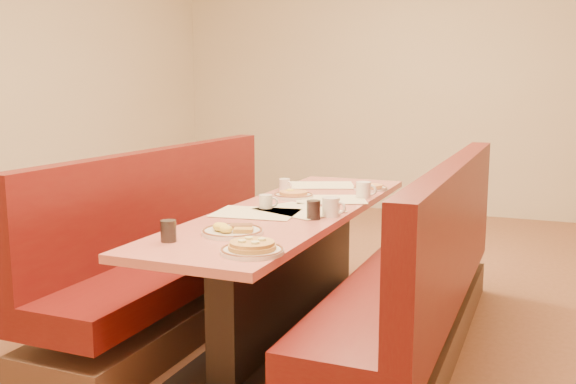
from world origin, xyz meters
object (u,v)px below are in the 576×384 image
at_px(coffee_mug_c, 364,190).
at_px(eggs_plate, 232,231).
at_px(booth_left, 183,261).
at_px(coffee_mug_d, 285,184).
at_px(soda_tumbler_mid, 314,210).
at_px(coffee_mug_a, 332,207).
at_px(soda_tumbler_near, 168,231).
at_px(diner_table, 292,272).
at_px(pancake_plate, 252,248).
at_px(coffee_mug_b, 266,202).
at_px(booth_right, 419,289).

bearing_deg(coffee_mug_c, eggs_plate, -109.57).
relative_size(booth_left, coffee_mug_d, 25.20).
relative_size(eggs_plate, soda_tumbler_mid, 2.90).
bearing_deg(coffee_mug_a, coffee_mug_d, 133.63).
xyz_separation_m(coffee_mug_d, soda_tumbler_near, (0.07, -1.50, 0.01)).
distance_m(diner_table, coffee_mug_d, 0.74).
xyz_separation_m(pancake_plate, coffee_mug_a, (0.06, 0.85, 0.03)).
bearing_deg(pancake_plate, coffee_mug_b, 110.90).
relative_size(coffee_mug_a, soda_tumbler_mid, 1.34).
height_order(coffee_mug_b, soda_tumbler_mid, soda_tumbler_mid).
bearing_deg(coffee_mug_a, booth_left, 176.61).
bearing_deg(soda_tumbler_near, coffee_mug_c, 71.13).
distance_m(pancake_plate, soda_tumbler_mid, 0.74).
bearing_deg(soda_tumbler_mid, soda_tumbler_near, -121.21).
distance_m(eggs_plate, coffee_mug_c, 1.23).
bearing_deg(diner_table, soda_tumbler_near, -102.12).
bearing_deg(pancake_plate, diner_table, 102.75).
bearing_deg(coffee_mug_b, booth_right, -14.39).
height_order(booth_right, soda_tumbler_mid, booth_right).
bearing_deg(booth_left, coffee_mug_d, 50.44).
bearing_deg(booth_right, coffee_mug_b, -173.81).
height_order(diner_table, pancake_plate, pancake_plate).
distance_m(diner_table, coffee_mug_b, 0.44).
distance_m(coffee_mug_d, soda_tumbler_mid, 0.94).
height_order(booth_left, coffee_mug_d, booth_left).
relative_size(soda_tumbler_near, soda_tumbler_mid, 0.98).
distance_m(pancake_plate, soda_tumbler_near, 0.43).
bearing_deg(soda_tumbler_mid, coffee_mug_c, 85.04).
bearing_deg(booth_left, diner_table, 0.00).
height_order(eggs_plate, soda_tumbler_near, soda_tumbler_near).
bearing_deg(soda_tumbler_near, coffee_mug_d, 92.77).
relative_size(booth_right, coffee_mug_d, 25.20).
xyz_separation_m(diner_table, soda_tumbler_near, (-0.20, -0.95, 0.42)).
bearing_deg(eggs_plate, booth_right, 43.91).
xyz_separation_m(diner_table, coffee_mug_a, (0.28, -0.15, 0.43)).
height_order(diner_table, booth_left, booth_left).
xyz_separation_m(coffee_mug_d, soda_tumbler_mid, (0.50, -0.80, 0.01)).
height_order(eggs_plate, coffee_mug_d, coffee_mug_d).
height_order(booth_right, coffee_mug_a, booth_right).
xyz_separation_m(coffee_mug_b, soda_tumbler_mid, (0.34, -0.16, 0.01)).
height_order(diner_table, coffee_mug_d, coffee_mug_d).
bearing_deg(coffee_mug_a, coffee_mug_c, 94.81).
xyz_separation_m(eggs_plate, coffee_mug_b, (-0.11, 0.63, 0.02)).
xyz_separation_m(pancake_plate, soda_tumbler_mid, (-0.00, 0.74, 0.03)).
bearing_deg(coffee_mug_b, soda_tumbler_mid, -45.55).
xyz_separation_m(booth_right, soda_tumbler_near, (-0.94, -0.95, 0.44)).
bearing_deg(eggs_plate, coffee_mug_a, 62.54).
bearing_deg(pancake_plate, booth_right, 62.88).
height_order(pancake_plate, soda_tumbler_mid, soda_tumbler_mid).
height_order(booth_left, coffee_mug_c, booth_left).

